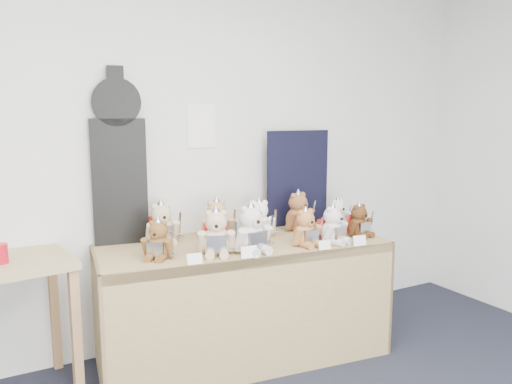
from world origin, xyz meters
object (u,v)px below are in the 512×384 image
teddy_back_centre_right (259,220)px  red_cup (0,254)px  teddy_back_end (338,215)px  teddy_back_left (162,225)px  display_table (245,270)px  teddy_front_left (216,234)px  teddy_front_right (306,229)px  teddy_front_far_left (158,241)px  teddy_front_centre (252,231)px  teddy_front_end (359,222)px  teddy_front_far_right (333,226)px  guitar_case (118,158)px  teddy_back_right (299,213)px  teddy_back_centre_left (217,221)px

teddy_back_centre_right → red_cup: bearing=-161.3°
teddy_back_end → teddy_back_left: bearing=164.5°
display_table → teddy_back_centre_right: (0.19, 0.15, 0.28)m
teddy_back_centre_right → display_table: bearing=-121.5°
teddy_back_left → teddy_back_end: bearing=-6.9°
red_cup → teddy_front_left: teddy_front_left is taller
teddy_front_right → teddy_back_left: bearing=142.7°
teddy_back_centre_right → teddy_front_far_left: bearing=-147.5°
red_cup → teddy_back_centre_right: teddy_back_centre_right is taller
red_cup → teddy_front_far_left: bearing=-13.7°
teddy_back_left → teddy_front_centre: bearing=-46.9°
teddy_front_right → teddy_front_end: 0.46m
red_cup → teddy_front_right: size_ratio=0.39×
display_table → teddy_front_far_left: (-0.59, -0.03, 0.27)m
teddy_front_right → teddy_front_far_right: 0.19m
teddy_front_far_left → display_table: bearing=40.9°
teddy_front_right → teddy_back_end: (0.49, 0.31, -0.01)m
display_table → teddy_front_left: 0.40m
teddy_front_far_left → teddy_front_end: 1.39m
guitar_case → teddy_back_left: bearing=-23.5°
display_table → teddy_back_end: size_ratio=7.87×
teddy_back_right → teddy_back_end: teddy_back_right is taller
display_table → teddy_front_left: teddy_front_left is taller
teddy_back_centre_right → guitar_case: bearing=-179.2°
display_table → teddy_back_left: bearing=153.9°
teddy_front_centre → teddy_back_left: bearing=125.4°
teddy_back_left → teddy_back_centre_left: size_ratio=0.99×
teddy_front_end → red_cup: bearing=163.9°
teddy_back_centre_left → teddy_front_centre: bearing=-74.6°
teddy_front_right → teddy_front_far_right: bearing=-13.9°
teddy_front_far_right → teddy_back_end: bearing=28.8°
red_cup → teddy_front_centre: teddy_front_centre is taller
teddy_front_far_right → teddy_front_far_left: bearing=150.3°
teddy_back_left → teddy_front_end: bearing=-18.9°
teddy_back_end → teddy_front_centre: bearing=-169.5°
teddy_back_centre_right → teddy_front_end: bearing=-8.7°
teddy_front_right → teddy_back_right: 0.42m
teddy_front_far_left → teddy_back_left: teddy_back_left is taller
teddy_front_far_left → teddy_front_left: 0.34m
teddy_front_left → teddy_front_right: (0.58, -0.09, -0.02)m
teddy_front_centre → teddy_back_left: size_ratio=1.09×
teddy_back_end → teddy_back_centre_left: bearing=165.6°
guitar_case → teddy_back_end: 1.61m
teddy_front_end → teddy_back_centre_left: (-0.89, 0.40, 0.02)m
teddy_front_left → teddy_back_right: (0.78, 0.29, 0.00)m
teddy_front_far_left → teddy_back_right: 1.13m
teddy_front_left → teddy_back_centre_right: size_ratio=1.08×
guitar_case → teddy_back_end: bearing=-3.5°
display_table → red_cup: red_cup is taller
guitar_case → teddy_front_far_right: bearing=-20.1°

